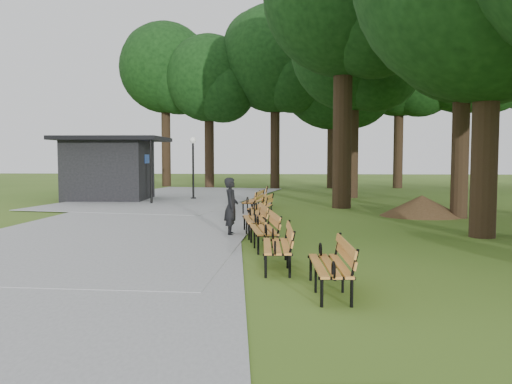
# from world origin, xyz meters

# --- Properties ---
(ground) EXTENTS (100.00, 100.00, 0.00)m
(ground) POSITION_xyz_m (0.00, 0.00, 0.00)
(ground) COLOR #3D601B
(ground) RESTS_ON ground
(path) EXTENTS (12.00, 38.00, 0.06)m
(path) POSITION_xyz_m (-4.00, 3.00, 0.03)
(path) COLOR gray
(path) RESTS_ON ground
(person) EXTENTS (0.41, 0.61, 1.62)m
(person) POSITION_xyz_m (-0.55, 1.11, 0.81)
(person) COLOR black
(person) RESTS_ON ground
(kiosk) EXTENTS (5.18, 4.55, 3.15)m
(kiosk) POSITION_xyz_m (-7.94, 12.27, 1.57)
(kiosk) COLOR black
(kiosk) RESTS_ON ground
(lamp_post) EXTENTS (0.32, 0.32, 3.16)m
(lamp_post) POSITION_xyz_m (-3.82, 12.93, 2.28)
(lamp_post) COLOR black
(lamp_post) RESTS_ON ground
(dirt_mound) EXTENTS (2.55, 2.55, 0.77)m
(dirt_mound) POSITION_xyz_m (5.95, 6.23, 0.39)
(dirt_mound) COLOR #47301C
(dirt_mound) RESTS_ON ground
(bench_0) EXTENTS (0.75, 1.93, 0.88)m
(bench_0) POSITION_xyz_m (1.73, -4.86, 0.44)
(bench_0) COLOR orange
(bench_0) RESTS_ON ground
(bench_1) EXTENTS (0.74, 1.93, 0.88)m
(bench_1) POSITION_xyz_m (0.83, -3.08, 0.44)
(bench_1) COLOR orange
(bench_1) RESTS_ON ground
(bench_2) EXTENTS (0.96, 1.98, 0.88)m
(bench_2) POSITION_xyz_m (0.46, -0.83, 0.44)
(bench_2) COLOR orange
(bench_2) RESTS_ON ground
(bench_3) EXTENTS (0.94, 1.98, 0.88)m
(bench_3) POSITION_xyz_m (0.10, 1.22, 0.44)
(bench_3) COLOR orange
(bench_3) RESTS_ON ground
(bench_4) EXTENTS (0.69, 1.92, 0.88)m
(bench_4) POSITION_xyz_m (0.07, 2.85, 0.44)
(bench_4) COLOR orange
(bench_4) RESTS_ON ground
(bench_5) EXTENTS (0.94, 1.98, 0.88)m
(bench_5) POSITION_xyz_m (0.06, 4.82, 0.44)
(bench_5) COLOR orange
(bench_5) RESTS_ON ground
(bench_6) EXTENTS (0.87, 1.96, 0.88)m
(bench_6) POSITION_xyz_m (-0.35, 7.01, 0.44)
(bench_6) COLOR orange
(bench_6) RESTS_ON ground
(bench_7) EXTENTS (0.68, 1.91, 0.88)m
(bench_7) POSITION_xyz_m (-0.20, 9.30, 0.44)
(bench_7) COLOR orange
(bench_7) RESTS_ON ground
(lawn_tree_1) EXTENTS (5.24, 5.24, 9.32)m
(lawn_tree_1) POSITION_xyz_m (7.12, 5.73, 6.65)
(lawn_tree_1) COLOR black
(lawn_tree_1) RESTS_ON ground
(lawn_tree_4) EXTENTS (6.43, 6.43, 10.98)m
(lawn_tree_4) POSITION_xyz_m (4.31, 14.66, 7.71)
(lawn_tree_4) COLOR black
(lawn_tree_4) RESTS_ON ground
(tree_backdrop) EXTENTS (36.09, 9.79, 16.31)m
(tree_backdrop) POSITION_xyz_m (6.49, 22.88, 8.15)
(tree_backdrop) COLOR black
(tree_backdrop) RESTS_ON ground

